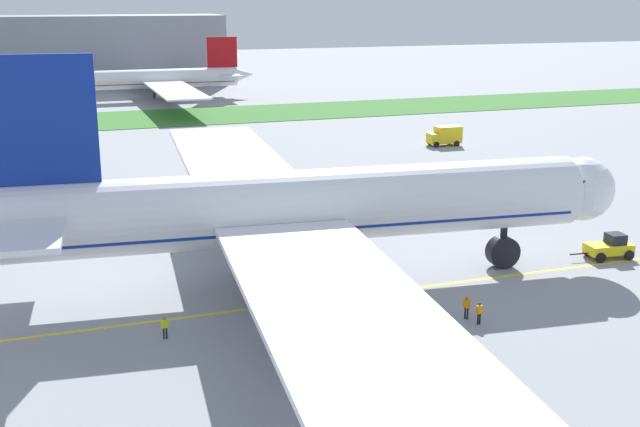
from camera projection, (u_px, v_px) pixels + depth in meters
name	position (u px, v px, depth m)	size (l,w,h in m)	color
ground_plane	(365.00, 301.00, 62.15)	(600.00, 600.00, 0.00)	gray
apron_taxi_line	(358.00, 295.00, 63.35)	(280.00, 0.36, 0.01)	yellow
grass_median_strip	(160.00, 118.00, 155.59)	(320.00, 24.00, 0.10)	#38722D
airliner_foreground	(293.00, 209.00, 63.99)	(56.40, 89.60, 18.72)	white
pushback_tug	(610.00, 247.00, 72.20)	(5.92, 2.69, 2.20)	yellow
ground_crew_wingwalker_port	(467.00, 305.00, 58.43)	(0.44, 0.56, 1.76)	black
ground_crew_marshaller_front	(165.00, 325.00, 55.04)	(0.56, 0.25, 1.60)	black
ground_crew_wingwalker_starboard	(479.00, 311.00, 57.44)	(0.57, 0.35, 1.68)	black
service_truck_fuel_bowser	(38.00, 171.00, 101.79)	(5.65, 3.05, 2.63)	black
service_truck_catering_van	(445.00, 135.00, 126.60)	(5.28, 2.75, 3.03)	yellow
parked_airliner_far_right	(156.00, 79.00, 181.59)	(45.88, 73.47, 13.75)	white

